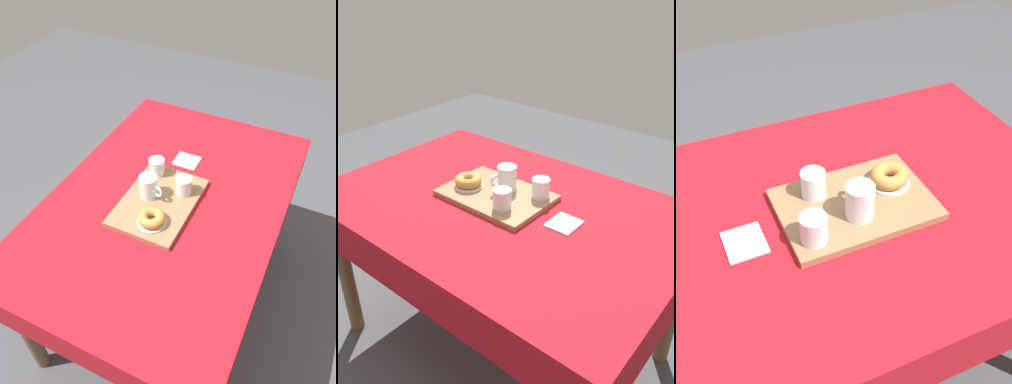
% 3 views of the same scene
% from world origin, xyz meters
% --- Properties ---
extents(ground_plane, '(6.00, 6.00, 0.00)m').
position_xyz_m(ground_plane, '(0.00, 0.00, 0.00)').
color(ground_plane, '#47474C').
extents(dining_table, '(1.40, 0.95, 0.76)m').
position_xyz_m(dining_table, '(0.00, 0.00, 0.65)').
color(dining_table, '#A8141E').
rests_on(dining_table, ground).
extents(serving_tray, '(0.42, 0.29, 0.02)m').
position_xyz_m(serving_tray, '(0.05, -0.02, 0.77)').
color(serving_tray, olive).
rests_on(serving_tray, dining_table).
extents(tea_mug_left, '(0.08, 0.12, 0.10)m').
position_xyz_m(tea_mug_left, '(0.03, -0.07, 0.83)').
color(tea_mug_left, white).
rests_on(tea_mug_left, serving_tray).
extents(water_glass_near, '(0.07, 0.07, 0.08)m').
position_xyz_m(water_glass_near, '(-0.05, 0.05, 0.81)').
color(water_glass_near, white).
rests_on(water_glass_near, serving_tray).
extents(water_glass_far, '(0.07, 0.07, 0.08)m').
position_xyz_m(water_glass_far, '(-0.11, -0.10, 0.81)').
color(water_glass_far, white).
rests_on(water_glass_far, serving_tray).
extents(donut_plate_left, '(0.12, 0.12, 0.01)m').
position_xyz_m(donut_plate_left, '(0.17, 0.01, 0.78)').
color(donut_plate_left, silver).
rests_on(donut_plate_left, serving_tray).
extents(sugar_donut_left, '(0.11, 0.11, 0.04)m').
position_xyz_m(sugar_donut_left, '(0.17, 0.01, 0.81)').
color(sugar_donut_left, '#BC7F3D').
rests_on(sugar_donut_left, donut_plate_left).
extents(paper_napkin, '(0.10, 0.11, 0.01)m').
position_xyz_m(paper_napkin, '(-0.27, -0.03, 0.76)').
color(paper_napkin, white).
rests_on(paper_napkin, dining_table).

